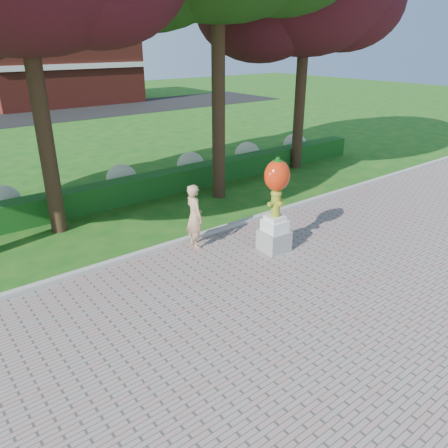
% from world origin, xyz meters
% --- Properties ---
extents(ground, '(100.00, 100.00, 0.00)m').
position_xyz_m(ground, '(0.00, 0.00, 0.00)').
color(ground, '#145315').
rests_on(ground, ground).
extents(walkway, '(40.00, 14.00, 0.04)m').
position_xyz_m(walkway, '(0.00, -4.00, 0.02)').
color(walkway, gray).
rests_on(walkway, ground).
extents(curb, '(40.00, 0.18, 0.15)m').
position_xyz_m(curb, '(0.00, 3.00, 0.07)').
color(curb, '#ADADA5').
rests_on(curb, ground).
extents(lawn_hedge, '(24.00, 0.70, 0.80)m').
position_xyz_m(lawn_hedge, '(0.00, 7.00, 0.40)').
color(lawn_hedge, '#123F13').
rests_on(lawn_hedge, ground).
extents(hydrangea_row, '(20.10, 1.10, 0.99)m').
position_xyz_m(hydrangea_row, '(0.57, 8.00, 0.55)').
color(hydrangea_row, '#B2BB8F').
rests_on(hydrangea_row, ground).
extents(building_right, '(12.00, 8.00, 6.40)m').
position_xyz_m(building_right, '(8.00, 34.00, 3.20)').
color(building_right, maroon).
rests_on(building_right, ground).
extents(hydrant_sculpture, '(0.73, 0.71, 2.49)m').
position_xyz_m(hydrant_sculpture, '(1.99, 1.15, 1.36)').
color(hydrant_sculpture, gray).
rests_on(hydrant_sculpture, walkway).
extents(woman, '(0.49, 0.68, 1.73)m').
position_xyz_m(woman, '(0.48, 2.60, 0.90)').
color(woman, tan).
rests_on(woman, walkway).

